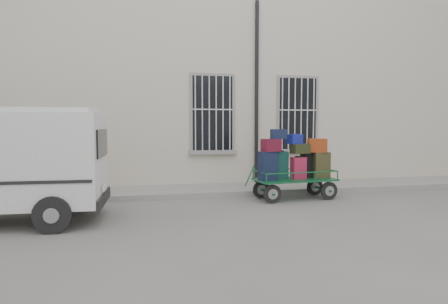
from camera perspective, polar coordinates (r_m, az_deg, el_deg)
name	(u,v)px	position (r m, az deg, el deg)	size (l,w,h in m)	color
ground	(254,208)	(9.32, 4.24, -7.94)	(80.00, 80.00, 0.00)	slate
building	(210,94)	(14.51, -1.95, 8.24)	(24.00, 5.15, 6.00)	beige
sidewalk	(231,189)	(11.39, 1.08, -5.35)	(24.00, 1.70, 0.15)	gray
luggage_cart	(295,165)	(10.36, 10.04, -1.82)	(2.43, 1.10, 1.80)	black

